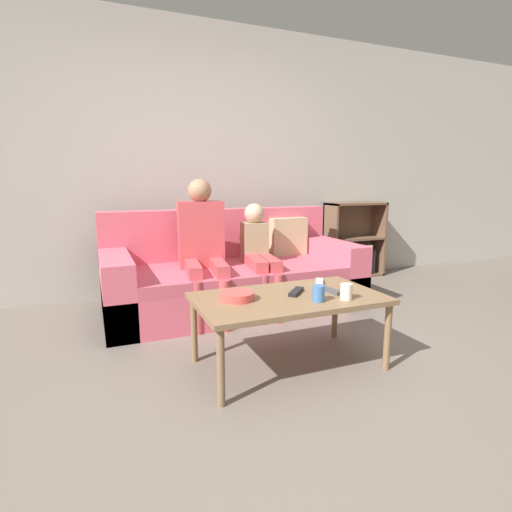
# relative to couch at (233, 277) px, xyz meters

# --- Properties ---
(ground_plane) EXTENTS (22.00, 22.00, 0.00)m
(ground_plane) POSITION_rel_couch_xyz_m (-0.14, -1.60, -0.27)
(ground_plane) COLOR #70665B
(wall_back) EXTENTS (12.00, 0.06, 2.60)m
(wall_back) POSITION_rel_couch_xyz_m (-0.14, 0.73, 1.03)
(wall_back) COLOR #B7B2A8
(wall_back) RESTS_ON ground_plane
(couch) EXTENTS (2.15, 0.98, 0.84)m
(couch) POSITION_rel_couch_xyz_m (0.00, 0.00, 0.00)
(couch) COLOR #DB5B70
(couch) RESTS_ON ground_plane
(bookshelf) EXTENTS (0.69, 0.28, 0.86)m
(bookshelf) POSITION_rel_couch_xyz_m (1.67, 0.58, 0.05)
(bookshelf) COLOR brown
(bookshelf) RESTS_ON ground_plane
(coffee_table) EXTENTS (1.09, 0.62, 0.43)m
(coffee_table) POSITION_rel_couch_xyz_m (-0.08, -1.23, 0.13)
(coffee_table) COLOR brown
(coffee_table) RESTS_ON ground_plane
(person_adult) EXTENTS (0.41, 0.70, 1.11)m
(person_adult) POSITION_rel_couch_xyz_m (-0.29, -0.10, 0.36)
(person_adult) COLOR #C6474C
(person_adult) RESTS_ON ground_plane
(person_child) EXTENTS (0.30, 0.68, 0.90)m
(person_child) POSITION_rel_couch_xyz_m (0.18, -0.16, 0.24)
(person_child) COLOR #C6474C
(person_child) RESTS_ON ground_plane
(cup_near) EXTENTS (0.07, 0.07, 0.09)m
(cup_near) POSITION_rel_couch_xyz_m (0.19, -1.41, 0.21)
(cup_near) COLOR silver
(cup_near) RESTS_ON coffee_table
(cup_far) EXTENTS (0.07, 0.07, 0.09)m
(cup_far) POSITION_rel_couch_xyz_m (0.03, -1.38, 0.21)
(cup_far) COLOR #3D70B2
(cup_far) RESTS_ON coffee_table
(tv_remote_0) EXTENTS (0.08, 0.18, 0.02)m
(tv_remote_0) POSITION_rel_couch_xyz_m (0.19, -1.25, 0.18)
(tv_remote_0) COLOR #47474C
(tv_remote_0) RESTS_ON coffee_table
(tv_remote_1) EXTENTS (0.13, 0.17, 0.02)m
(tv_remote_1) POSITION_rel_couch_xyz_m (0.23, -1.06, 0.18)
(tv_remote_1) COLOR #B7B7BC
(tv_remote_1) RESTS_ON coffee_table
(tv_remote_2) EXTENTS (0.15, 0.16, 0.02)m
(tv_remote_2) POSITION_rel_couch_xyz_m (-0.01, -1.20, 0.18)
(tv_remote_2) COLOR black
(tv_remote_2) RESTS_ON coffee_table
(snack_bowl) EXTENTS (0.19, 0.19, 0.05)m
(snack_bowl) POSITION_rel_couch_xyz_m (-0.38, -1.18, 0.19)
(snack_bowl) COLOR #DB4C47
(snack_bowl) RESTS_ON coffee_table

